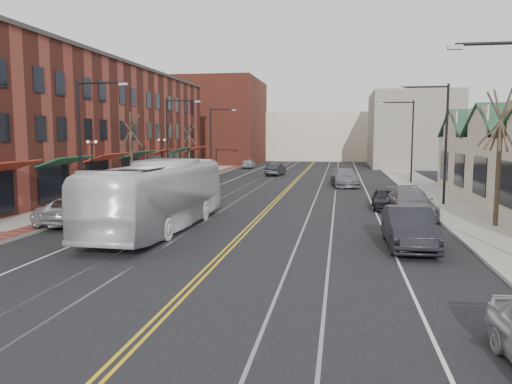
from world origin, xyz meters
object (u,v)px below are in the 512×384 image
(parked_car_c, at_px, (410,203))
(parked_car_d, at_px, (385,199))
(transit_bus, at_px, (159,196))
(parked_car_b, at_px, (409,228))
(parked_suv, at_px, (78,210))

(parked_car_c, xyz_separation_m, parked_car_d, (-1.15, 2.92, -0.13))
(transit_bus, height_order, parked_car_b, transit_bus)
(transit_bus, relative_size, parked_car_c, 2.21)
(transit_bus, height_order, parked_car_c, transit_bus)
(parked_car_c, bearing_deg, parked_suv, -167.49)
(parked_car_c, distance_m, parked_car_d, 3.15)
(parked_car_b, xyz_separation_m, parked_car_c, (1.15, 8.38, -0.04))
(parked_car_c, bearing_deg, parked_car_b, -101.97)
(parked_car_b, bearing_deg, parked_car_d, 88.74)
(parked_car_b, bearing_deg, transit_bus, 168.87)
(transit_bus, relative_size, parked_car_d, 3.08)
(transit_bus, xyz_separation_m, parked_car_c, (13.01, 6.32, -0.92))
(transit_bus, bearing_deg, parked_car_c, -152.52)
(transit_bus, distance_m, parked_suv, 5.13)
(transit_bus, relative_size, parked_car_b, 2.40)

